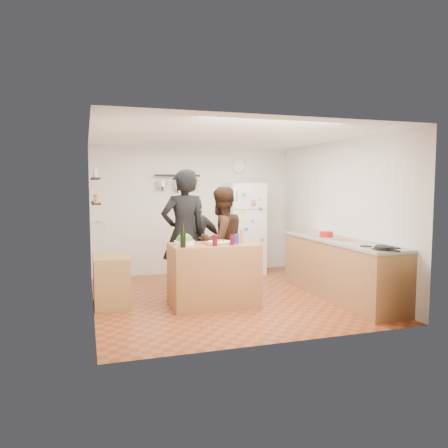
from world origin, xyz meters
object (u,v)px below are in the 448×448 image
object	(u,v)px
person_left	(184,234)
counter_run	(340,269)
salad_bowl	(184,243)
skillet	(384,248)
wall_clock	(239,166)
person_center	(221,241)
wine_bottle	(183,239)
pepper_mill	(242,237)
salt_canister	(236,239)
side_table	(111,280)
red_bowl	(326,234)
person_back	(197,243)
prep_island	(214,275)
fridge	(244,228)

from	to	relation	value
person_left	counter_run	world-z (taller)	person_left
salad_bowl	person_left	bearing A→B (deg)	78.76
skillet	wall_clock	distance (m)	4.03
salad_bowl	person_center	bearing A→B (deg)	35.34
wine_bottle	skillet	world-z (taller)	wine_bottle
pepper_mill	person_left	xyz separation A→B (m)	(-0.77, 0.51, 0.01)
salt_canister	wall_clock	bearing A→B (deg)	69.57
skillet	wall_clock	world-z (taller)	wall_clock
pepper_mill	salt_canister	xyz separation A→B (m)	(-0.15, -0.17, -0.01)
side_table	wine_bottle	bearing A→B (deg)	-37.45
pepper_mill	side_table	bearing A→B (deg)	166.81
pepper_mill	wall_clock	world-z (taller)	wall_clock
salt_canister	skillet	distance (m)	2.01
wall_clock	red_bowl	bearing A→B (deg)	-72.95
side_table	person_center	bearing A→B (deg)	2.05
counter_run	wall_clock	xyz separation A→B (m)	(-0.75, 2.63, 1.70)
salad_bowl	person_back	size ratio (longest dim) A/B	0.19
person_back	side_table	distance (m)	1.64
prep_island	counter_run	distance (m)	2.02
red_bowl	person_left	bearing A→B (deg)	170.68
person_center	wall_clock	distance (m)	2.50
person_back	red_bowl	xyz separation A→B (m)	(1.94, -0.93, 0.18)
pepper_mill	fridge	size ratio (longest dim) A/B	0.09
salt_canister	red_bowl	distance (m)	1.69
salad_bowl	wine_bottle	distance (m)	0.30
fridge	person_left	bearing A→B (deg)	-135.09
salt_canister	person_back	bearing A→B (deg)	102.47
person_center	wine_bottle	bearing A→B (deg)	23.00
salt_canister	side_table	size ratio (longest dim) A/B	0.18
prep_island	pepper_mill	world-z (taller)	pepper_mill
wine_bottle	person_center	distance (m)	1.11
salad_bowl	person_back	bearing A→B (deg)	67.35
person_center	side_table	world-z (taller)	person_center
wine_bottle	red_bowl	size ratio (longest dim) A/B	1.09
person_center	red_bowl	xyz separation A→B (m)	(1.68, -0.37, 0.10)
salt_canister	counter_run	bearing A→B (deg)	-1.41
skillet	wine_bottle	bearing A→B (deg)	155.38
prep_island	skillet	distance (m)	2.38
wine_bottle	counter_run	world-z (taller)	wine_bottle
skillet	person_center	bearing A→B (deg)	130.92
salt_canister	red_bowl	world-z (taller)	salt_canister
salad_bowl	pepper_mill	size ratio (longest dim) A/B	1.86
pepper_mill	fridge	world-z (taller)	fridge
salad_bowl	counter_run	distance (m)	2.49
counter_run	wall_clock	world-z (taller)	wall_clock
person_back	fridge	world-z (taller)	fridge
counter_run	side_table	bearing A→B (deg)	169.27
salt_canister	person_center	size ratio (longest dim) A/B	0.08
prep_island	counter_run	size ratio (longest dim) A/B	0.48
counter_run	person_back	bearing A→B (deg)	147.20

